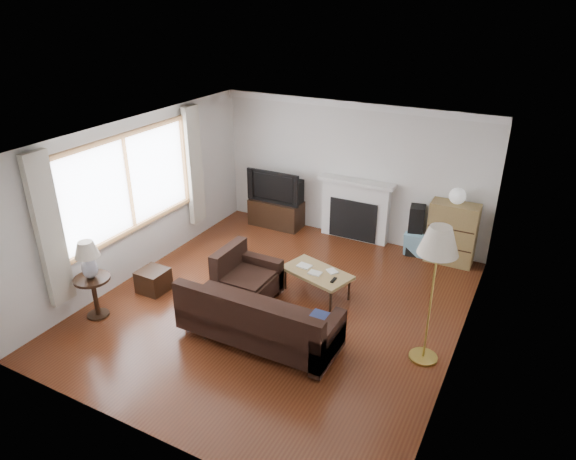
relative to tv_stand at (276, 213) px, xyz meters
The scene contains 17 objects.
room 3.03m from the tv_stand, 60.47° to the right, with size 5.10×5.60×2.54m.
window 3.16m from the tv_stand, 111.16° to the right, with size 0.12×2.74×1.54m, color brown.
curtain_near 4.47m from the tv_stand, 103.25° to the right, with size 0.10×0.35×2.10m, color beige.
curtain_far 1.91m from the tv_stand, 130.30° to the right, with size 0.10×0.35×2.10m, color beige.
fireplace 1.60m from the tv_stand, ahead, with size 1.40×0.26×1.15m, color white.
tv_stand is the anchor object (origin of this frame).
television 0.57m from the tv_stand, ahead, with size 1.09×0.14×0.63m, color black.
speaker_left 0.43m from the tv_stand, ahead, with size 0.27×0.32×0.96m, color black.
speaker_right 2.72m from the tv_stand, ahead, with size 0.25×0.30×0.89m, color black.
bookshelf 3.33m from the tv_stand, ahead, with size 0.77×0.37×1.06m, color olive.
globe_lamp 3.45m from the tv_stand, ahead, with size 0.27×0.27×0.27m, color white.
sectional_sofa 3.69m from the tv_stand, 64.59° to the right, with size 2.29×1.68×0.74m, color black.
coffee_table 2.63m from the tv_stand, 47.68° to the right, with size 1.03×0.56×0.40m, color #9A7D4A.
footstool 3.04m from the tv_stand, 99.28° to the right, with size 0.41×0.41×0.35m, color black.
floor_lamp 4.53m from the tv_stand, 36.80° to the right, with size 0.47×0.47×1.82m, color #AB913B.
side_table 3.97m from the tv_stand, 100.75° to the right, with size 0.49×0.49×0.62m, color black.
table_lamp 4.02m from the tv_stand, 100.75° to the right, with size 0.34×0.34×0.54m, color silver.
Camera 1 is at (3.08, -5.56, 4.18)m, focal length 32.00 mm.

